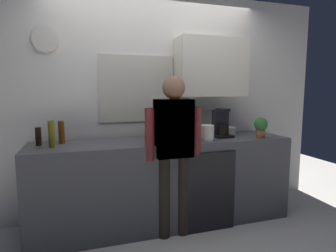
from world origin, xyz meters
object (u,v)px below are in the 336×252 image
Objects in this scene: bottle_red_vinegar at (152,127)px; bottle_dark_sauce at (38,136)px; mixing_bowl at (227,130)px; person_at_sink at (174,144)px; coffee_maker at (221,124)px; potted_plant at (261,126)px; storage_canister at (207,133)px; cup_yellow_cup at (205,133)px; bottle_clear_soda at (149,126)px; cup_white_mug at (191,137)px; person_guest at (174,144)px; bottle_amber_beer at (61,132)px; bottle_olive_oil at (52,134)px.

bottle_dark_sauce is at bearing -172.44° from bottle_red_vinegar.
mixing_bowl is 0.14× the size of person_at_sink.
person_at_sink reaches higher than mixing_bowl.
person_at_sink is at bearing -156.04° from coffee_maker.
coffee_maker is 0.76m from person_at_sink.
coffee_maker is 1.50× the size of mixing_bowl.
bottle_dark_sauce is 2.34m from potted_plant.
bottle_red_vinegar is at bearing 138.69° from storage_canister.
coffee_maker reaches higher than storage_canister.
cup_yellow_cup is (0.59, -0.17, -0.07)m from bottle_red_vinegar.
bottle_clear_soda reaches higher than cup_white_mug.
bottle_dark_sauce is 0.11× the size of person_at_sink.
mixing_bowl is at bearing -143.73° from person_guest.
person_at_sink is (-0.68, -0.30, -0.13)m from coffee_maker.
bottle_clear_soda is at bearing 141.11° from cup_white_mug.
bottle_red_vinegar is at bearing 7.03° from bottle_amber_beer.
person_guest is at bearing 0.00° from person_at_sink.
bottle_dark_sauce is 1.06× the size of storage_canister.
bottle_red_vinegar reaches higher than cup_yellow_cup.
storage_canister is at bearing -30.56° from bottle_clear_soda.
bottle_amber_beer is 1.31m from cup_white_mug.
cup_white_mug is 0.43× the size of mixing_bowl.
bottle_clear_soda is (0.98, 0.18, 0.01)m from bottle_olive_oil.
person_guest reaches higher than cup_yellow_cup.
potted_plant reaches higher than storage_canister.
potted_plant is at bearing -20.61° from bottle_red_vinegar.
person_at_sink is at bearing -149.98° from mixing_bowl.
cup_yellow_cup is at bearing 35.30° from person_at_sink.
bottle_olive_oil is 1.64m from cup_yellow_cup.
person_at_sink is at bearing -81.45° from bottle_red_vinegar.
cup_yellow_cup is 0.62m from potted_plant.
storage_canister is at bearing -110.56° from cup_yellow_cup.
bottle_olive_oil is 1.14× the size of bottle_red_vinegar.
mixing_bowl is at bearing 4.07° from bottle_clear_soda.
person_guest is (-0.86, -0.50, -0.02)m from mixing_bowl.
coffee_maker reaches higher than bottle_olive_oil.
person_at_sink is (-0.23, -0.13, -0.03)m from cup_white_mug.
person_guest reaches higher than cup_white_mug.
bottle_red_vinegar reaches higher than storage_canister.
mixing_bowl is 0.96× the size of potted_plant.
bottle_olive_oil is at bearing -114.98° from bottle_amber_beer.
person_at_sink is (1.12, -0.25, -0.11)m from bottle_olive_oil.
person_at_sink reaches higher than cup_white_mug.
storage_canister is at bearing -7.68° from cup_white_mug.
coffee_maker is 1.94m from bottle_dark_sauce.
coffee_maker is at bearing -3.67° from bottle_amber_beer.
coffee_maker is at bearing -149.80° from person_guest.
cup_yellow_cup is at bearing 155.08° from potted_plant.
bottle_red_vinegar reaches higher than cup_white_mug.
potted_plant is at bearing -8.41° from bottle_amber_beer.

